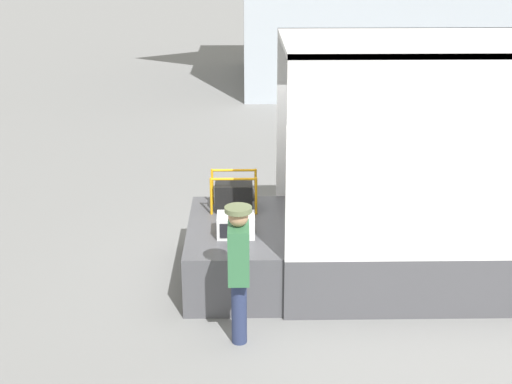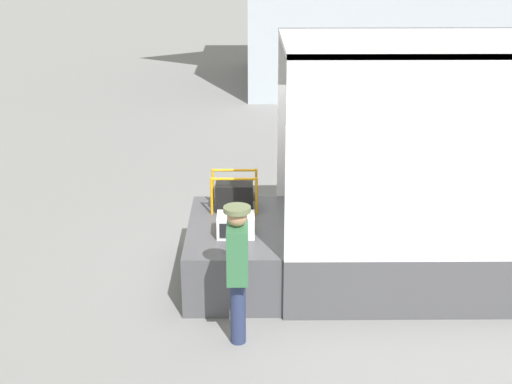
{
  "view_description": "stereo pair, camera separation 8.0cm",
  "coord_description": "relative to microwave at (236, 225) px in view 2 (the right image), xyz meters",
  "views": [
    {
      "loc": [
        -0.49,
        -8.97,
        4.53
      ],
      "look_at": [
        -0.33,
        -0.2,
        1.35
      ],
      "focal_mm": 50.0,
      "sensor_mm": 36.0,
      "label": 1
    },
    {
      "loc": [
        -0.41,
        -8.97,
        4.53
      ],
      "look_at": [
        -0.33,
        -0.2,
        1.35
      ],
      "focal_mm": 50.0,
      "sensor_mm": 36.0,
      "label": 2
    }
  ],
  "objects": [
    {
      "name": "ground_plane",
      "position": [
        0.59,
        0.35,
        -0.94
      ],
      "size": [
        160.0,
        160.0,
        0.0
      ],
      "primitive_type": "plane",
      "color": "gray"
    },
    {
      "name": "tailgate_deck",
      "position": [
        -0.03,
        0.35,
        -0.54
      ],
      "size": [
        1.26,
        2.25,
        0.8
      ],
      "primitive_type": "cube",
      "color": "#4C4C51",
      "rests_on": "ground"
    },
    {
      "name": "microwave",
      "position": [
        0.0,
        0.0,
        0.0
      ],
      "size": [
        0.49,
        0.39,
        0.29
      ],
      "color": "white",
      "rests_on": "tailgate_deck"
    },
    {
      "name": "portable_generator",
      "position": [
        -0.02,
        0.95,
        0.06
      ],
      "size": [
        0.67,
        0.43,
        0.54
      ],
      "color": "black",
      "rests_on": "tailgate_deck"
    },
    {
      "name": "worker_person",
      "position": [
        0.04,
        -1.31,
        0.1
      ],
      "size": [
        0.31,
        0.44,
        1.71
      ],
      "color": "navy",
      "rests_on": "ground"
    }
  ]
}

